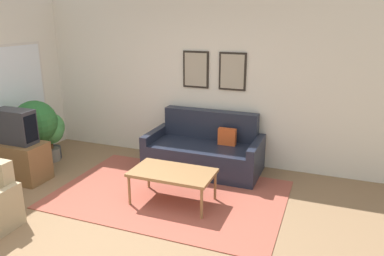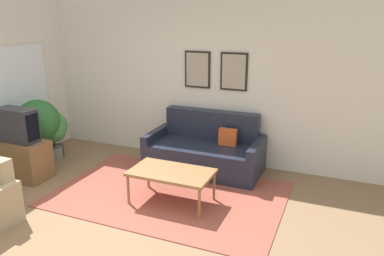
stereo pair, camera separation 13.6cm
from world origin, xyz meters
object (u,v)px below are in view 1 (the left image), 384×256
Objects in this scene: tv at (15,126)px; coffee_table at (173,174)px; couch at (205,151)px; potted_plant_tall at (35,124)px.

coffee_table is at bearing 3.45° from tv.
potted_plant_tall is at bearing -163.17° from couch.
couch is at bearing 89.14° from coffee_table.
tv reaches higher than coffee_table.
potted_plant_tall reaches higher than couch.
tv reaches higher than potted_plant_tall.
potted_plant_tall is at bearing 170.82° from coffee_table.
coffee_table is 1.78× the size of tv.
potted_plant_tall is (-2.66, -0.80, 0.39)m from couch.
tv is at bearing -150.92° from couch.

